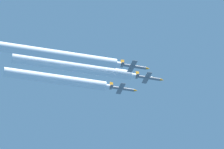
# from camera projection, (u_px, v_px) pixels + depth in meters

# --- Properties ---
(jet_lead) EXTENTS (7.85, 11.44, 2.75)m
(jet_lead) POSITION_uv_depth(u_px,v_px,m) (149.00, 78.00, 323.50)
(jet_lead) COLOR slate
(jet_left_wingman) EXTENTS (7.85, 11.44, 2.75)m
(jet_left_wingman) POSITION_uv_depth(u_px,v_px,m) (123.00, 89.00, 327.84)
(jet_left_wingman) COLOR slate
(jet_right_wingman) EXTENTS (7.85, 11.44, 2.75)m
(jet_right_wingman) POSITION_uv_depth(u_px,v_px,m) (134.00, 66.00, 314.70)
(jet_right_wingman) COLOR slate
(smoke_trail_lead) EXTENTS (3.59, 46.88, 3.59)m
(smoke_trail_lead) POSITION_uv_depth(u_px,v_px,m) (75.00, 67.00, 317.33)
(smoke_trail_lead) COLOR white
(smoke_trail_left_wingman) EXTENTS (3.59, 40.54, 3.59)m
(smoke_trail_left_wingman) POSITION_uv_depth(u_px,v_px,m) (57.00, 79.00, 322.35)
(smoke_trail_left_wingman) COLOR white
(smoke_trail_right_wingman) EXTENTS (3.59, 44.83, 3.59)m
(smoke_trail_right_wingman) POSITION_uv_depth(u_px,v_px,m) (60.00, 56.00, 308.75)
(smoke_trail_right_wingman) COLOR white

